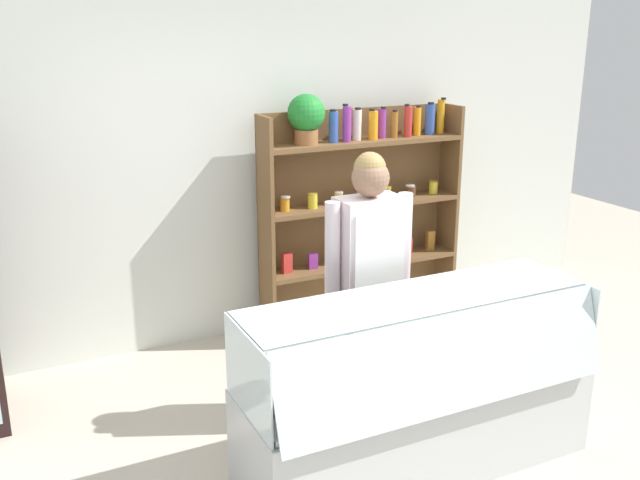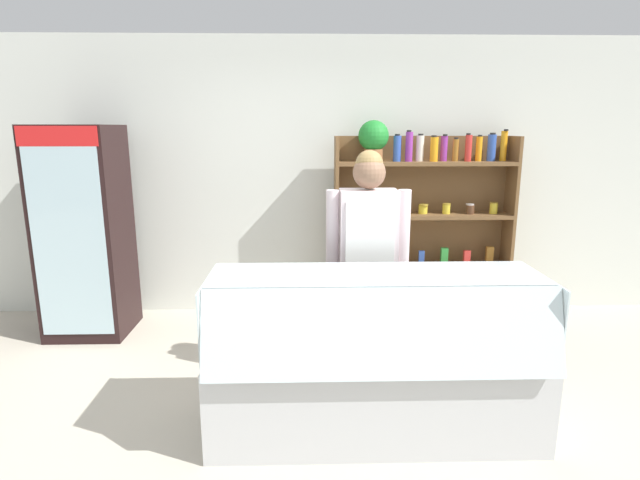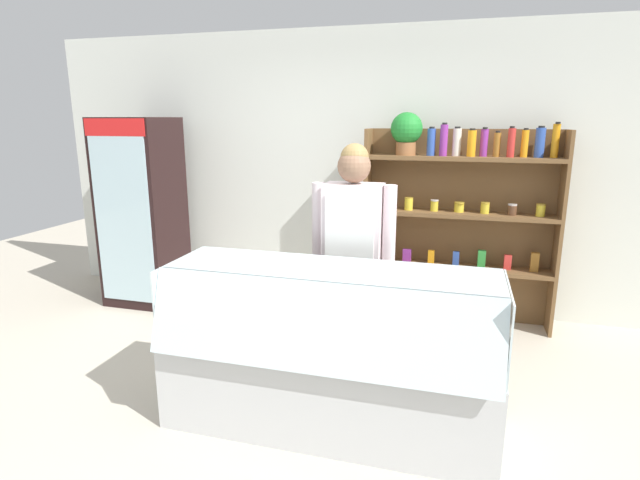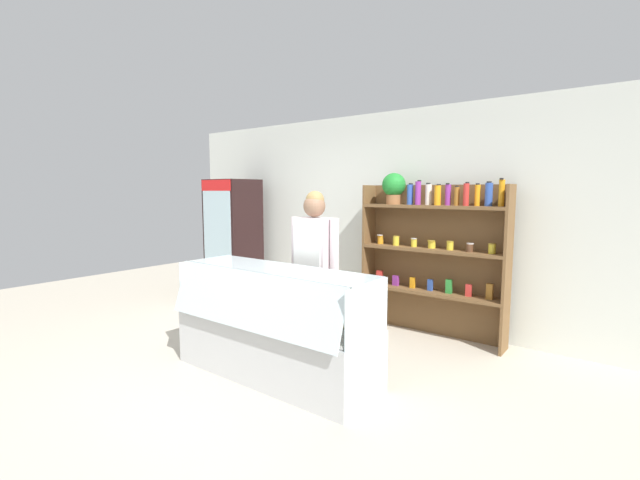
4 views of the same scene
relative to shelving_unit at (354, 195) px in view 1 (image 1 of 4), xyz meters
The scene contains 5 objects.
ground_plane 2.31m from the shelving_unit, 113.75° to the right, with size 12.00×12.00×0.00m, color beige.
back_wall 0.90m from the shelving_unit, 161.02° to the left, with size 6.80×0.10×2.70m, color silver.
shelving_unit is the anchor object (origin of this frame).
deli_display_case 2.18m from the shelving_unit, 108.69° to the right, with size 1.99×0.72×1.01m.
shop_clerk 1.49m from the shelving_unit, 115.14° to the right, with size 0.58×0.25×1.70m.
Camera 1 is at (-1.86, -2.99, 2.42)m, focal length 40.00 mm.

